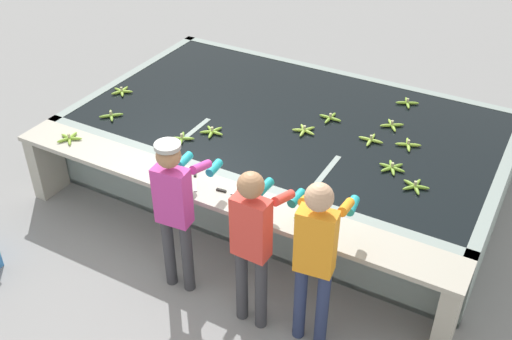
{
  "coord_description": "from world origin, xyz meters",
  "views": [
    {
      "loc": [
        2.61,
        -3.65,
        4.28
      ],
      "look_at": [
        0.0,
        1.04,
        0.59
      ],
      "focal_mm": 42.0,
      "sensor_mm": 36.0,
      "label": 1
    }
  ],
  "objects_px": {
    "banana_bunch_floating_10": "(212,132)",
    "banana_bunch_floating_11": "(371,140)",
    "worker_2": "(316,250)",
    "banana_bunch_floating_1": "(408,145)",
    "banana_bunch_floating_9": "(111,115)",
    "knife_1": "(195,178)",
    "banana_bunch_floating_7": "(182,138)",
    "banana_bunch_floating_2": "(122,91)",
    "banana_bunch_floating_3": "(392,168)",
    "knife_0": "(228,192)",
    "banana_bunch_floating_5": "(330,118)",
    "banana_bunch_floating_0": "(304,130)",
    "worker_0": "(175,203)",
    "worker_1": "(253,236)",
    "banana_bunch_floating_6": "(415,186)",
    "banana_bunch_floating_8": "(392,125)",
    "banana_bunch_ledge_0": "(69,138)",
    "banana_bunch_ledge_1": "(309,217)",
    "banana_bunch_floating_4": "(407,103)"
  },
  "relations": [
    {
      "from": "banana_bunch_floating_8",
      "to": "banana_bunch_floating_10",
      "type": "xyz_separation_m",
      "value": [
        -1.71,
        -1.11,
        -0.0
      ]
    },
    {
      "from": "worker_2",
      "to": "banana_bunch_floating_7",
      "type": "distance_m",
      "value": 2.38
    },
    {
      "from": "banana_bunch_floating_1",
      "to": "banana_bunch_floating_8",
      "type": "xyz_separation_m",
      "value": [
        -0.29,
        0.32,
        0.0
      ]
    },
    {
      "from": "banana_bunch_ledge_0",
      "to": "banana_bunch_floating_6",
      "type": "bearing_deg",
      "value": 15.31
    },
    {
      "from": "banana_bunch_floating_6",
      "to": "banana_bunch_floating_7",
      "type": "relative_size",
      "value": 1.04
    },
    {
      "from": "banana_bunch_floating_9",
      "to": "knife_1",
      "type": "relative_size",
      "value": 0.74
    },
    {
      "from": "worker_0",
      "to": "banana_bunch_floating_8",
      "type": "distance_m",
      "value": 2.79
    },
    {
      "from": "banana_bunch_floating_11",
      "to": "banana_bunch_floating_8",
      "type": "bearing_deg",
      "value": 76.79
    },
    {
      "from": "banana_bunch_floating_5",
      "to": "banana_bunch_floating_0",
      "type": "bearing_deg",
      "value": -109.48
    },
    {
      "from": "banana_bunch_floating_10",
      "to": "banana_bunch_ledge_1",
      "type": "xyz_separation_m",
      "value": [
        1.59,
        -0.86,
        0.0
      ]
    },
    {
      "from": "worker_1",
      "to": "banana_bunch_floating_11",
      "type": "distance_m",
      "value": 2.17
    },
    {
      "from": "banana_bunch_floating_0",
      "to": "banana_bunch_floating_11",
      "type": "xyz_separation_m",
      "value": [
        0.72,
        0.17,
        0.0
      ]
    },
    {
      "from": "banana_bunch_floating_1",
      "to": "knife_0",
      "type": "bearing_deg",
      "value": -126.95
    },
    {
      "from": "knife_0",
      "to": "knife_1",
      "type": "height_order",
      "value": "same"
    },
    {
      "from": "worker_2",
      "to": "banana_bunch_floating_7",
      "type": "xyz_separation_m",
      "value": [
        -2.1,
        1.1,
        -0.16
      ]
    },
    {
      "from": "banana_bunch_floating_3",
      "to": "banana_bunch_floating_9",
      "type": "distance_m",
      "value": 3.26
    },
    {
      "from": "worker_1",
      "to": "banana_bunch_floating_7",
      "type": "bearing_deg",
      "value": 143.03
    },
    {
      "from": "worker_2",
      "to": "banana_bunch_floating_3",
      "type": "distance_m",
      "value": 1.69
    },
    {
      "from": "banana_bunch_floating_3",
      "to": "banana_bunch_floating_0",
      "type": "bearing_deg",
      "value": 167.82
    },
    {
      "from": "worker_0",
      "to": "banana_bunch_floating_2",
      "type": "xyz_separation_m",
      "value": [
        -2.03,
        1.68,
        -0.14
      ]
    },
    {
      "from": "banana_bunch_floating_3",
      "to": "knife_0",
      "type": "xyz_separation_m",
      "value": [
        -1.25,
        -1.16,
        -0.01
      ]
    },
    {
      "from": "banana_bunch_ledge_1",
      "to": "banana_bunch_floating_1",
      "type": "bearing_deg",
      "value": 76.16
    },
    {
      "from": "banana_bunch_floating_2",
      "to": "banana_bunch_floating_7",
      "type": "xyz_separation_m",
      "value": [
        1.3,
        -0.56,
        0.0
      ]
    },
    {
      "from": "worker_1",
      "to": "banana_bunch_floating_5",
      "type": "height_order",
      "value": "worker_1"
    },
    {
      "from": "banana_bunch_floating_6",
      "to": "banana_bunch_floating_10",
      "type": "xyz_separation_m",
      "value": [
        -2.28,
        -0.09,
        0.0
      ]
    },
    {
      "from": "banana_bunch_floating_5",
      "to": "knife_1",
      "type": "height_order",
      "value": "banana_bunch_floating_5"
    },
    {
      "from": "banana_bunch_floating_6",
      "to": "banana_bunch_ledge_0",
      "type": "bearing_deg",
      "value": -164.69
    },
    {
      "from": "worker_2",
      "to": "banana_bunch_floating_6",
      "type": "relative_size",
      "value": 6.12
    },
    {
      "from": "banana_bunch_floating_7",
      "to": "banana_bunch_floating_2",
      "type": "bearing_deg",
      "value": 156.72
    },
    {
      "from": "banana_bunch_floating_0",
      "to": "banana_bunch_floating_8",
      "type": "height_order",
      "value": "same"
    },
    {
      "from": "worker_1",
      "to": "banana_bunch_ledge_0",
      "type": "bearing_deg",
      "value": 167.8
    },
    {
      "from": "banana_bunch_floating_9",
      "to": "worker_1",
      "type": "bearing_deg",
      "value": -24.88
    },
    {
      "from": "worker_2",
      "to": "banana_bunch_floating_2",
      "type": "distance_m",
      "value": 3.8
    },
    {
      "from": "worker_0",
      "to": "knife_0",
      "type": "bearing_deg",
      "value": 67.14
    },
    {
      "from": "banana_bunch_floating_4",
      "to": "banana_bunch_ledge_1",
      "type": "xyz_separation_m",
      "value": [
        -0.11,
        -2.58,
        0.0
      ]
    },
    {
      "from": "banana_bunch_floating_10",
      "to": "knife_0",
      "type": "distance_m",
      "value": 1.14
    },
    {
      "from": "banana_bunch_floating_6",
      "to": "banana_bunch_floating_8",
      "type": "relative_size",
      "value": 1.1
    },
    {
      "from": "worker_0",
      "to": "banana_bunch_floating_11",
      "type": "bearing_deg",
      "value": 62.45
    },
    {
      "from": "banana_bunch_floating_5",
      "to": "banana_bunch_floating_2",
      "type": "bearing_deg",
      "value": -165.67
    },
    {
      "from": "banana_bunch_floating_3",
      "to": "banana_bunch_floating_6",
      "type": "height_order",
      "value": "same"
    },
    {
      "from": "banana_bunch_floating_0",
      "to": "banana_bunch_ledge_0",
      "type": "bearing_deg",
      "value": -146.91
    },
    {
      "from": "banana_bunch_floating_10",
      "to": "worker_2",
      "type": "bearing_deg",
      "value": -36.28
    },
    {
      "from": "banana_bunch_floating_0",
      "to": "banana_bunch_ledge_1",
      "type": "bearing_deg",
      "value": -63.2
    },
    {
      "from": "worker_2",
      "to": "banana_bunch_floating_1",
      "type": "bearing_deg",
      "value": 87.28
    },
    {
      "from": "banana_bunch_floating_10",
      "to": "banana_bunch_floating_11",
      "type": "bearing_deg",
      "value": 23.4
    },
    {
      "from": "banana_bunch_floating_4",
      "to": "banana_bunch_ledge_0",
      "type": "distance_m",
      "value": 3.96
    },
    {
      "from": "worker_0",
      "to": "banana_bunch_floating_1",
      "type": "xyz_separation_m",
      "value": [
        1.48,
        2.2,
        -0.14
      ]
    },
    {
      "from": "banana_bunch_floating_8",
      "to": "banana_bunch_floating_11",
      "type": "relative_size",
      "value": 0.89
    },
    {
      "from": "worker_2",
      "to": "banana_bunch_floating_5",
      "type": "relative_size",
      "value": 6.02
    },
    {
      "from": "banana_bunch_floating_0",
      "to": "banana_bunch_floating_9",
      "type": "relative_size",
      "value": 1.23
    }
  ]
}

